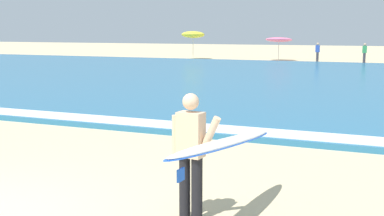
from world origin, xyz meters
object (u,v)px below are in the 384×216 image
beachgoer_near_row_left (318,52)px  beachgoer_near_row_mid (364,53)px  surfer_with_board (209,147)px  beach_umbrella_1 (279,40)px  beach_umbrella_0 (193,35)px

beachgoer_near_row_left → beachgoer_near_row_mid: size_ratio=1.00×
surfer_with_board → beach_umbrella_1: bearing=100.6°
beachgoer_near_row_mid → beach_umbrella_0: bearing=176.6°
beachgoer_near_row_left → beachgoer_near_row_mid: bearing=-2.2°
beach_umbrella_0 → beachgoer_near_row_mid: size_ratio=1.58×
beach_umbrella_0 → beachgoer_near_row_left: bearing=-3.8°
surfer_with_board → beach_umbrella_0: 36.87m
surfer_with_board → beachgoer_near_row_mid: surfer_with_board is taller
beach_umbrella_0 → beach_umbrella_1: (7.49, 0.68, -0.40)m
beach_umbrella_1 → beachgoer_near_row_mid: bearing=-12.6°
beach_umbrella_0 → beachgoer_near_row_mid: bearing=-3.4°
surfer_with_board → beachgoer_near_row_mid: bearing=89.3°
surfer_with_board → beach_umbrella_1: beach_umbrella_1 is taller
beach_umbrella_1 → beachgoer_near_row_left: 3.79m
beach_umbrella_0 → beachgoer_near_row_left: beach_umbrella_0 is taller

